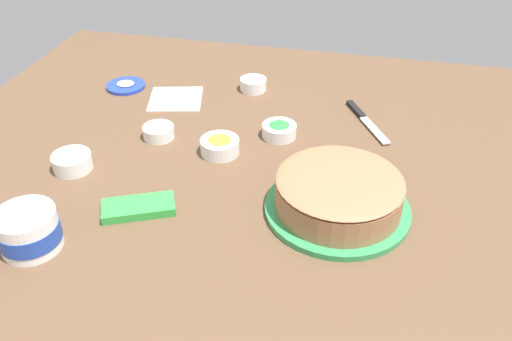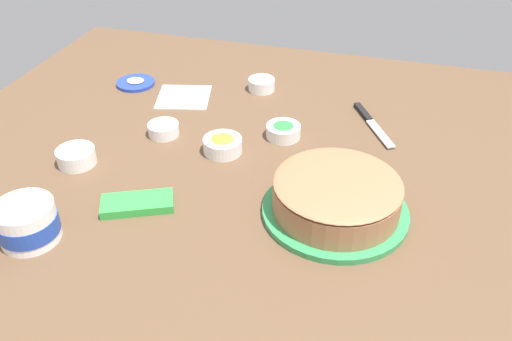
# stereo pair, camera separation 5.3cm
# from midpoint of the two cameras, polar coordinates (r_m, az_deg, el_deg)

# --- Properties ---
(ground_plane) EXTENTS (1.54, 1.54, 0.00)m
(ground_plane) POSITION_cam_midpoint_polar(r_m,az_deg,el_deg) (1.30, -2.85, 0.23)
(ground_plane) COLOR brown
(frosted_cake) EXTENTS (0.31, 0.31, 0.09)m
(frosted_cake) POSITION_cam_midpoint_polar(r_m,az_deg,el_deg) (1.15, 9.79, -2.83)
(frosted_cake) COLOR #339351
(frosted_cake) RESTS_ON ground_plane
(frosting_tub) EXTENTS (0.12, 0.12, 0.08)m
(frosting_tub) POSITION_cam_midpoint_polar(r_m,az_deg,el_deg) (1.15, -21.82, -5.08)
(frosting_tub) COLOR white
(frosting_tub) RESTS_ON ground_plane
(frosting_tub_lid) EXTENTS (0.12, 0.12, 0.02)m
(frosting_tub_lid) POSITION_cam_midpoint_polar(r_m,az_deg,el_deg) (1.72, -11.73, 9.06)
(frosting_tub_lid) COLOR #233DAD
(frosting_tub_lid) RESTS_ON ground_plane
(spreading_knife) EXTENTS (0.13, 0.22, 0.01)m
(spreading_knife) POSITION_cam_midpoint_polar(r_m,az_deg,el_deg) (1.51, 12.91, 5.14)
(spreading_knife) COLOR silver
(spreading_knife) RESTS_ON ground_plane
(sprinkle_bowl_rainbow) EXTENTS (0.08, 0.08, 0.03)m
(sprinkle_bowl_rainbow) POSITION_cam_midpoint_polar(r_m,az_deg,el_deg) (1.43, -8.71, 4.32)
(sprinkle_bowl_rainbow) COLOR white
(sprinkle_bowl_rainbow) RESTS_ON ground_plane
(sprinkle_bowl_green) EXTENTS (0.09, 0.09, 0.04)m
(sprinkle_bowl_green) POSITION_cam_midpoint_polar(r_m,az_deg,el_deg) (1.41, 3.98, 4.24)
(sprinkle_bowl_green) COLOR white
(sprinkle_bowl_green) RESTS_ON ground_plane
(sprinkle_bowl_orange) EXTENTS (0.09, 0.09, 0.04)m
(sprinkle_bowl_orange) POSITION_cam_midpoint_polar(r_m,az_deg,el_deg) (1.36, -17.41, 1.43)
(sprinkle_bowl_orange) COLOR white
(sprinkle_bowl_orange) RESTS_ON ground_plane
(sprinkle_bowl_blue) EXTENTS (0.08, 0.08, 0.04)m
(sprinkle_bowl_blue) POSITION_cam_midpoint_polar(r_m,az_deg,el_deg) (1.64, 1.51, 9.11)
(sprinkle_bowl_blue) COLOR white
(sprinkle_bowl_blue) RESTS_ON ground_plane
(sprinkle_bowl_yellow) EXTENTS (0.10, 0.10, 0.04)m
(sprinkle_bowl_yellow) POSITION_cam_midpoint_polar(r_m,az_deg,el_deg) (1.34, -2.42, 2.77)
(sprinkle_bowl_yellow) COLOR white
(sprinkle_bowl_yellow) RESTS_ON ground_plane
(candy_box_lower) EXTENTS (0.17, 0.13, 0.02)m
(candy_box_lower) POSITION_cam_midpoint_polar(r_m,az_deg,el_deg) (1.19, -11.19, -3.46)
(candy_box_lower) COLOR green
(candy_box_lower) RESTS_ON ground_plane
(paper_napkin) EXTENTS (0.18, 0.18, 0.01)m
(paper_napkin) POSITION_cam_midpoint_polar(r_m,az_deg,el_deg) (1.62, -6.72, 7.75)
(paper_napkin) COLOR white
(paper_napkin) RESTS_ON ground_plane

